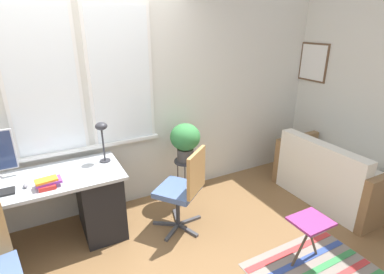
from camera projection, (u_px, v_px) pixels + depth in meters
The scene contains 13 objects.
ground_plane at pixel (109, 249), 3.00m from camera, with size 14.00×14.00×0.00m, color brown.
wall_back_with_window at pixel (79, 100), 3.15m from camera, with size 9.00×0.12×2.70m.
wall_right_with_picture at pixel (344, 85), 3.94m from camera, with size 0.08×9.00×2.70m.
desk at pixel (17, 218), 2.82m from camera, with size 2.01×0.69×0.75m.
mouse at pixel (25, 186), 2.66m from camera, with size 0.04×0.06×0.03m.
desk_lamp at pixel (102, 131), 3.05m from camera, with size 0.12×0.12×0.43m.
book_stack at pixel (47, 183), 2.66m from camera, with size 0.23×0.16×0.08m.
office_chair_swivel at pixel (184, 188), 3.14m from camera, with size 0.59×0.59×0.94m.
couch_loveseat at pixel (331, 178), 3.77m from camera, with size 0.74×1.36×0.81m.
plant_stand at pixel (185, 165), 3.67m from camera, with size 0.27×0.27×0.55m.
potted_plant at pixel (185, 139), 3.55m from camera, with size 0.36×0.36×0.47m.
floor_rug_striped at pixel (315, 271), 2.73m from camera, with size 1.12×0.80×0.01m.
folding_stool at pixel (310, 225), 2.72m from camera, with size 0.35×0.29×0.46m.
Camera 1 is at (-0.39, -2.51, 2.13)m, focal length 28.00 mm.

